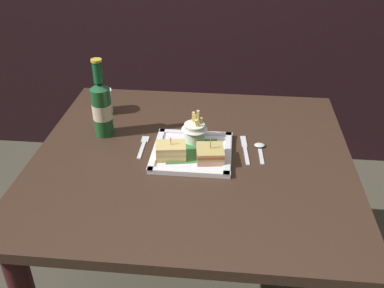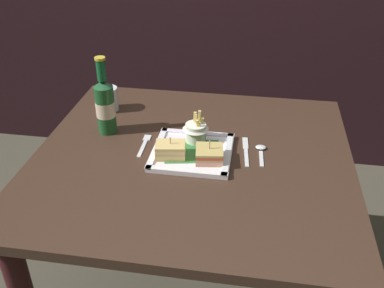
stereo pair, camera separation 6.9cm
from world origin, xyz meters
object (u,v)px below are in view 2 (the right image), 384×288
(fries_cup, at_px, (197,129))
(beer_bottle, at_px, (105,105))
(square_plate, at_px, (192,152))
(water_glass, at_px, (109,100))
(fork, at_px, (144,144))
(knife, at_px, (246,150))
(sandwich_half_left, at_px, (171,150))
(spoon, at_px, (261,150))
(sandwich_half_right, at_px, (209,154))
(dining_table, at_px, (192,188))

(fries_cup, xyz_separation_m, beer_bottle, (-0.32, 0.03, 0.05))
(square_plate, xyz_separation_m, water_glass, (-0.36, 0.26, 0.03))
(square_plate, relative_size, fork, 1.80)
(beer_bottle, bearing_deg, water_glass, 106.54)
(knife, bearing_deg, square_plate, -164.26)
(sandwich_half_left, distance_m, water_glass, 0.43)
(square_plate, bearing_deg, beer_bottle, 162.47)
(square_plate, height_order, beer_bottle, beer_bottle)
(fries_cup, relative_size, beer_bottle, 0.38)
(fries_cup, height_order, spoon, fries_cup)
(square_plate, height_order, knife, square_plate)
(sandwich_half_right, height_order, spoon, sandwich_half_right)
(sandwich_half_left, relative_size, fork, 0.73)
(beer_bottle, bearing_deg, sandwich_half_left, -28.74)
(sandwich_half_left, xyz_separation_m, beer_bottle, (-0.25, 0.14, 0.07))
(sandwich_half_right, distance_m, knife, 0.14)
(sandwich_half_right, distance_m, spoon, 0.18)
(dining_table, relative_size, fries_cup, 9.77)
(square_plate, height_order, water_glass, water_glass)
(dining_table, distance_m, sandwich_half_right, 0.18)
(spoon, bearing_deg, sandwich_half_left, -162.10)
(fork, bearing_deg, fries_cup, 11.24)
(dining_table, xyz_separation_m, sandwich_half_left, (-0.06, -0.03, 0.17))
(dining_table, height_order, spoon, spoon)
(square_plate, distance_m, water_glass, 0.45)
(dining_table, height_order, sandwich_half_right, sandwich_half_right)
(sandwich_half_left, relative_size, water_glass, 1.12)
(fries_cup, xyz_separation_m, fork, (-0.17, -0.03, -0.05))
(dining_table, xyz_separation_m, beer_bottle, (-0.32, 0.11, 0.24))
(beer_bottle, distance_m, fork, 0.19)
(beer_bottle, xyz_separation_m, spoon, (0.54, -0.05, -0.10))
(fork, height_order, knife, same)
(sandwich_half_right, relative_size, fork, 0.68)
(dining_table, height_order, beer_bottle, beer_bottle)
(dining_table, distance_m, spoon, 0.26)
(sandwich_half_left, bearing_deg, dining_table, 26.90)
(fries_cup, height_order, fork, fries_cup)
(square_plate, distance_m, sandwich_half_right, 0.08)
(fries_cup, bearing_deg, spoon, -4.15)
(beer_bottle, bearing_deg, spoon, -5.13)
(sandwich_half_right, xyz_separation_m, spoon, (0.16, 0.09, -0.03))
(knife, height_order, spoon, spoon)
(sandwich_half_right, height_order, fries_cup, fries_cup)
(knife, bearing_deg, water_glass, 158.26)
(sandwich_half_left, xyz_separation_m, knife, (0.23, 0.09, -0.03))
(fork, distance_m, knife, 0.34)
(square_plate, bearing_deg, fries_cup, 85.14)
(square_plate, relative_size, sandwich_half_right, 2.65)
(fries_cup, distance_m, water_glass, 0.42)
(water_glass, relative_size, fork, 0.65)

